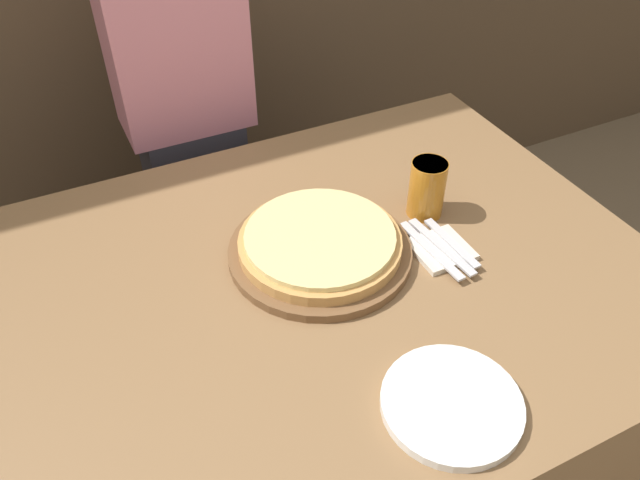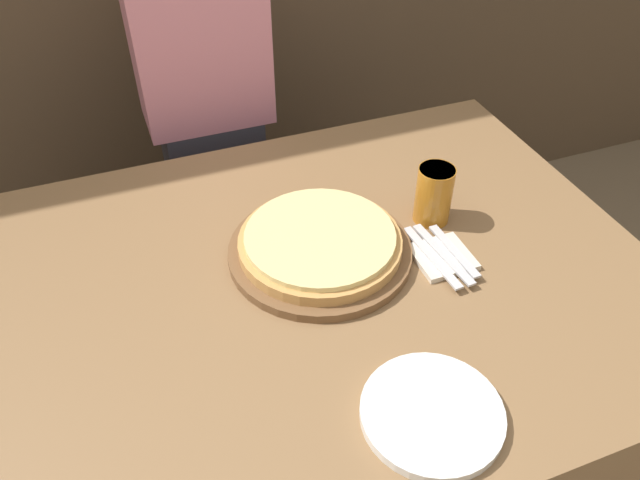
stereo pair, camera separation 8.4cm
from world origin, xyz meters
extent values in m
plane|color=#756047|center=(0.00, 0.00, 0.00)|extent=(12.00, 12.00, 0.00)
cube|color=olive|center=(0.00, 0.00, 0.38)|extent=(1.33, 1.01, 0.76)
cylinder|color=brown|center=(0.03, 0.06, 0.77)|extent=(0.37, 0.37, 0.02)
cylinder|color=tan|center=(0.03, 0.06, 0.79)|extent=(0.32, 0.32, 0.02)
cylinder|color=#EAD184|center=(0.03, 0.06, 0.81)|extent=(0.30, 0.30, 0.01)
cylinder|color=#B7701E|center=(0.30, 0.08, 0.82)|extent=(0.08, 0.08, 0.13)
cylinder|color=white|center=(0.30, 0.08, 0.88)|extent=(0.07, 0.07, 0.02)
cylinder|color=white|center=(0.06, -0.35, 0.77)|extent=(0.22, 0.22, 0.02)
cube|color=beige|center=(0.26, -0.04, 0.77)|extent=(0.11, 0.11, 0.01)
cube|color=silver|center=(0.23, -0.04, 0.77)|extent=(0.03, 0.19, 0.00)
cube|color=silver|center=(0.26, -0.04, 0.77)|extent=(0.04, 0.19, 0.00)
cube|color=silver|center=(0.28, -0.04, 0.77)|extent=(0.02, 0.17, 0.00)
cube|color=#33333D|center=(-0.04, 0.71, 0.37)|extent=(0.26, 0.20, 0.74)
cube|color=pink|center=(-0.04, 0.71, 0.95)|extent=(0.33, 0.20, 0.42)
camera|label=1|loc=(-0.37, -0.77, 1.61)|focal=35.00mm
camera|label=2|loc=(-0.29, -0.81, 1.61)|focal=35.00mm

